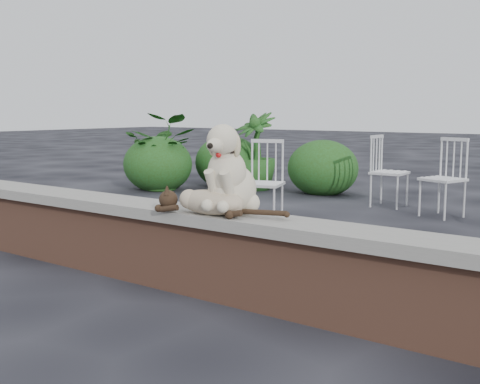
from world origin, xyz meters
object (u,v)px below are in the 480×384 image
Objects in this scene: chair_b at (443,178)px; potted_plant_b at (255,151)px; cat at (209,201)px; potted_plant_a at (164,152)px; dog at (232,168)px; chair_a at (263,182)px; chair_e at (390,171)px.

potted_plant_b is (-3.21, 0.71, 0.15)m from chair_b.
cat is 5.61m from potted_plant_b.
potted_plant_b is at bearing 38.35° from potted_plant_a.
cat is (-0.08, -0.15, -0.21)m from dog.
cat is at bearing -81.74° from chair_a.
potted_plant_b reaches higher than chair_a.
chair_e is 0.76× the size of potted_plant_b.
potted_plant_a is 1.45m from potted_plant_b.
cat is 1.17× the size of chair_b.
potted_plant_a is (-4.16, 3.72, -0.27)m from dog.
chair_a is at bearing 108.00° from cat.
potted_plant_b reaches higher than dog.
dog is at bearing 53.42° from cat.
chair_e is 3.59m from potted_plant_a.
dog reaches higher than cat.
chair_e is at bearing -8.47° from potted_plant_b.
chair_e is 0.77× the size of potted_plant_a.
chair_b is (0.18, 3.92, -0.41)m from dog.
chair_b is at bearing 78.79° from dog.
chair_b is 2.20m from chair_a.
potted_plant_b is at bearing 114.71° from dog.
chair_b and chair_e have the same top height.
potted_plant_a reaches higher than chair_b.
chair_a is at bearing -112.51° from chair_b.
cat is 0.90× the size of potted_plant_a.
potted_plant_a is at bearing -157.93° from chair_b.
potted_plant_a is at bearing 129.69° from dog.
potted_plant_b is (-1.73, 2.34, 0.15)m from chair_a.
chair_e is at bearing 88.45° from cat.
potted_plant_a is (-2.87, 1.44, 0.14)m from chair_a.
dog is 4.33m from chair_e.
potted_plant_b is at bearing 80.76° from chair_e.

